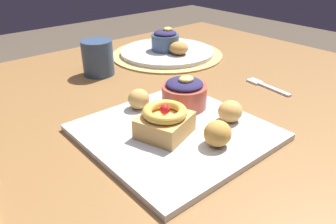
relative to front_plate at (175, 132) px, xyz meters
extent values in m
cube|color=brown|center=(0.08, 0.10, -0.03)|extent=(1.30, 1.08, 0.04)
cylinder|color=brown|center=(0.64, 0.55, -0.39)|extent=(0.07, 0.07, 0.69)
cylinder|color=tan|center=(0.30, 0.38, 0.00)|extent=(0.35, 0.35, 0.00)
cube|color=silver|center=(0.00, 0.00, 0.00)|extent=(0.31, 0.31, 0.01)
cube|color=tan|center=(-0.03, 0.00, 0.02)|extent=(0.11, 0.10, 0.04)
torus|color=#E5BC4C|center=(-0.03, 0.00, 0.05)|extent=(0.10, 0.10, 0.02)
sphere|color=red|center=(-0.03, 0.00, 0.06)|extent=(0.02, 0.02, 0.02)
cylinder|color=#B24C3D|center=(0.07, 0.06, 0.03)|extent=(0.09, 0.09, 0.05)
ellipsoid|color=#28234C|center=(0.07, 0.06, 0.06)|extent=(0.08, 0.08, 0.02)
ellipsoid|color=#EAD666|center=(0.08, 0.06, 0.07)|extent=(0.03, 0.03, 0.01)
ellipsoid|color=gold|center=(0.02, -0.09, 0.03)|extent=(0.05, 0.05, 0.04)
ellipsoid|color=tan|center=(0.00, 0.11, 0.03)|extent=(0.04, 0.04, 0.04)
ellipsoid|color=tan|center=(0.10, -0.04, 0.03)|extent=(0.05, 0.04, 0.04)
cylinder|color=silver|center=(0.30, 0.38, 0.01)|extent=(0.29, 0.29, 0.01)
cylinder|color=#3D5675|center=(0.30, 0.38, 0.04)|extent=(0.08, 0.08, 0.05)
ellipsoid|color=#28234C|center=(0.30, 0.38, 0.06)|extent=(0.07, 0.07, 0.02)
ellipsoid|color=#E5CC56|center=(0.30, 0.38, 0.08)|extent=(0.03, 0.03, 0.01)
ellipsoid|color=#B77F3D|center=(0.30, 0.32, 0.03)|extent=(0.06, 0.06, 0.04)
cube|color=silver|center=(0.32, 0.00, 0.00)|extent=(0.02, 0.09, 0.00)
cube|color=silver|center=(0.33, 0.06, 0.00)|extent=(0.03, 0.04, 0.00)
cylinder|color=#334766|center=(0.05, 0.37, 0.04)|extent=(0.08, 0.08, 0.09)
camera|label=1|loc=(-0.35, -0.39, 0.31)|focal=35.27mm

